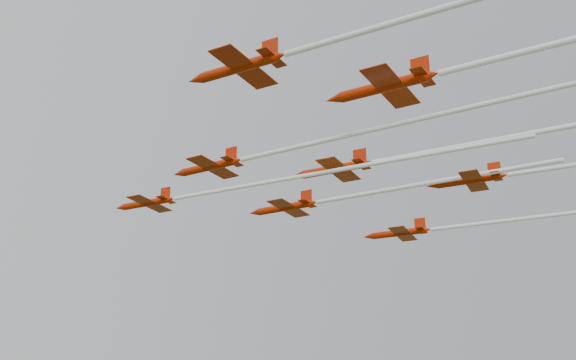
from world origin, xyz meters
TOP-DOWN VIEW (x-y plane):
  - jet_lead at (-1.65, 10.06)m, footprint 26.27×54.52m
  - jet_row2_left at (-6.21, -8.32)m, footprint 20.60×49.85m
  - jet_row2_right at (12.82, 5.61)m, footprint 19.42×42.62m
  - jet_row3_left at (-13.36, -31.80)m, footprint 26.53×62.89m
  - jet_row3_mid at (11.69, -12.71)m, footprint 25.14×53.71m
  - jet_row3_right at (37.48, -4.04)m, footprint 30.05×56.72m
  - jet_row4_left at (0.62, -32.99)m, footprint 24.76×58.04m

SIDE VIEW (x-z plane):
  - jet_row2_left at x=-6.21m, z-range 51.56..53.91m
  - jet_row3_right at x=37.48m, z-range 52.24..54.85m
  - jet_lead at x=-1.65m, z-range 52.83..55.22m
  - jet_row2_right at x=12.82m, z-range 53.11..55.77m
  - jet_row3_left at x=-13.36m, z-range 53.57..56.13m
  - jet_row3_mid at x=11.69m, z-range 54.10..56.83m
  - jet_row4_left at x=0.62m, z-range 54.64..57.58m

